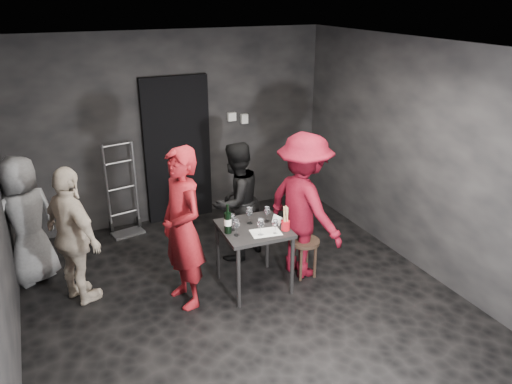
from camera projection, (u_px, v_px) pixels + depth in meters
name	position (u px, v px, depth m)	size (l,w,h in m)	color
floor	(245.00, 302.00, 5.47)	(4.50, 5.00, 0.02)	black
ceiling	(242.00, 47.00, 4.45)	(4.50, 5.00, 0.02)	silver
wall_back	(175.00, 129.00, 7.07)	(4.50, 0.04, 2.70)	black
wall_front	(414.00, 334.00, 2.85)	(4.50, 0.04, 2.70)	black
wall_right	(421.00, 159.00, 5.82)	(0.04, 5.00, 2.70)	black
doorway	(177.00, 150.00, 7.13)	(0.95, 0.10, 2.10)	black
wallbox_upper	(232.00, 117.00, 7.32)	(0.12, 0.06, 0.12)	#B7B7B2
wallbox_lower	(244.00, 119.00, 7.41)	(0.10, 0.06, 0.14)	#B7B7B2
hand_truck	(125.00, 217.00, 6.98)	(0.43, 0.36, 1.29)	#B2B2B7
tasting_table	(254.00, 235.00, 5.53)	(0.72, 0.72, 0.75)	black
stool	(304.00, 247.00, 5.85)	(0.35, 0.35, 0.47)	black
server_red	(182.00, 215.00, 5.11)	(0.75, 0.49, 2.06)	maroon
woman_black	(236.00, 201.00, 6.16)	(0.73, 0.40, 1.51)	black
man_maroon	(304.00, 195.00, 5.69)	(1.29, 0.60, 2.00)	maroon
bystander_cream	(73.00, 235.00, 5.23)	(0.93, 0.44, 1.58)	beige
bystander_grey	(26.00, 220.00, 5.62)	(0.75, 0.41, 1.53)	slate
tasting_mat	(266.00, 232.00, 5.37)	(0.32, 0.21, 0.00)	white
wine_glass_a	(236.00, 227.00, 5.28)	(0.08, 0.08, 0.20)	white
wine_glass_b	(232.00, 221.00, 5.39)	(0.08, 0.08, 0.21)	white
wine_glass_c	(249.00, 215.00, 5.55)	(0.08, 0.08, 0.21)	white
wine_glass_d	(261.00, 226.00, 5.28)	(0.08, 0.08, 0.21)	white
wine_glass_e	(275.00, 226.00, 5.32)	(0.07, 0.07, 0.18)	white
wine_glass_f	(267.00, 213.00, 5.59)	(0.07, 0.07, 0.20)	white
wine_bottle	(228.00, 222.00, 5.32)	(0.08, 0.08, 0.33)	black
breadstick_cup	(286.00, 219.00, 5.39)	(0.10, 0.10, 0.30)	#9E0E16
reserved_card	(277.00, 220.00, 5.55)	(0.08, 0.13, 0.10)	white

